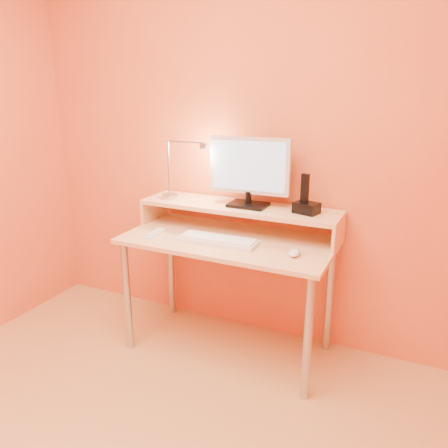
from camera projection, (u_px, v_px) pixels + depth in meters
The scene contains 25 objects.
wall_back at pixel (251, 139), 2.66m from camera, with size 3.00×0.04×2.50m, color #E06B3C.
desk_leg_fl at pixel (127, 297), 2.66m from camera, with size 0.04×0.04×0.69m, color #ADACB4.
desk_leg_fr at pixel (308, 339), 2.22m from camera, with size 0.04×0.04×0.69m, color #ADACB4.
desk_leg_bl at pixel (171, 267), 3.09m from camera, with size 0.04×0.04×0.69m, color #ADACB4.
desk_leg_br at pixel (329, 298), 2.65m from camera, with size 0.04×0.04×0.69m, color #ADACB4.
desk_lower at pixel (228, 240), 2.54m from camera, with size 1.20×0.60×0.03m, color #EEBE8A.
shelf_riser_left at pixel (155, 209), 2.89m from camera, with size 0.02×0.30×0.14m, color #EEBE8A.
shelf_riser_right at pixel (339, 234), 2.41m from camera, with size 0.02×0.30×0.14m, color #EEBE8A.
desk_shelf at pixel (239, 207), 2.63m from camera, with size 1.20×0.30×0.03m, color #EEBE8A.
monitor_foot at pixel (248, 205), 2.60m from camera, with size 0.22×0.16×0.02m, color black.
monitor_neck at pixel (248, 197), 2.58m from camera, with size 0.04×0.04×0.07m, color black.
monitor_panel at pixel (249, 166), 2.54m from camera, with size 0.48×0.04×0.32m, color silver.
monitor_back at pixel (251, 165), 2.56m from camera, with size 0.43×0.01×0.28m, color black.
monitor_screen at pixel (248, 166), 2.52m from camera, with size 0.43×0.00×0.28m, color #92B2D9.
lamp_base at pixel (170, 196), 2.78m from camera, with size 0.10×0.10×0.03m, color #ADACB4.
lamp_post at pixel (169, 168), 2.72m from camera, with size 0.01×0.01×0.33m, color #ADACB4.
lamp_arm at pixel (185, 142), 2.62m from camera, with size 0.01×0.01×0.24m, color #ADACB4.
lamp_head at pixel (203, 146), 2.58m from camera, with size 0.04×0.04×0.03m, color #ADACB4.
lamp_bulb at pixel (203, 149), 2.59m from camera, with size 0.03×0.03×0.00m, color #FFEAC6.
phone_dock at pixel (306, 208), 2.45m from camera, with size 0.13×0.10×0.06m, color black.
phone_handset at pixel (305, 188), 2.42m from camera, with size 0.04×0.03×0.16m, color black.
phone_led at pixel (312, 211), 2.39m from camera, with size 0.01×0.00×0.04m, color #1C25F6.
keyboard at pixel (218, 241), 2.47m from camera, with size 0.44×0.14×0.02m, color white.
mouse at pixel (294, 253), 2.28m from camera, with size 0.06×0.10×0.03m, color silver.
remote_control at pixel (155, 234), 2.59m from camera, with size 0.05×0.17×0.02m, color white.
Camera 1 is at (0.99, -1.00, 1.56)m, focal length 35.66 mm.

